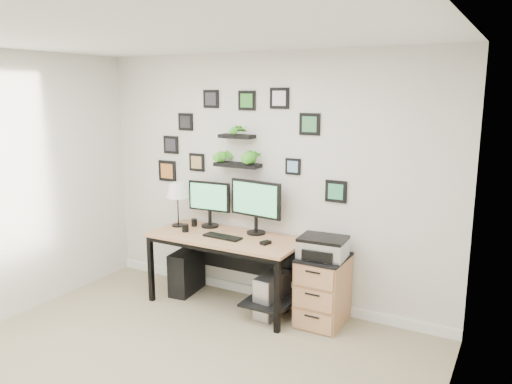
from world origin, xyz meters
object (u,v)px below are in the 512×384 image
Objects in this scene: desk at (230,247)px; pc_tower_black at (187,271)px; mug at (185,228)px; file_cabinet at (323,290)px; pc_tower_grey at (272,295)px; monitor_right at (256,203)px; table_lamp at (177,191)px; monitor_left at (209,201)px; printer at (323,247)px.

desk reaches higher than pc_tower_black.
mug is 1.57m from file_cabinet.
pc_tower_black is at bearing 126.69° from mug.
monitor_right is at bearing 144.85° from pc_tower_grey.
pc_tower_grey is (1.20, -0.07, -0.93)m from table_lamp.
monitor_right is at bearing 171.11° from file_cabinet.
table_lamp is 0.72× the size of file_cabinet.
monitor_left is at bearing 175.03° from file_cabinet.
printer is (1.37, -0.14, -0.27)m from monitor_left.
pc_tower_grey is (0.30, -0.21, -0.87)m from monitor_right.
monitor_right is at bearing 0.63° from monitor_left.
mug reaches higher than file_cabinet.
monitor_right is 0.80m from mug.
monitor_left is 0.40m from mug.
monitor_left reaches higher than printer.
file_cabinet is at bearing 0.48° from table_lamp.
desk is at bearing -10.77° from pc_tower_black.
monitor_left reaches higher than pc_tower_black.
printer reaches higher than mug.
printer is at bearing -98.54° from file_cabinet.
monitor_right is 1.34× the size of printer.
monitor_left is 1.55m from file_cabinet.
mug is at bearing -175.51° from pc_tower_grey.
desk is at bearing -25.54° from monitor_left.
desk is 0.72m from pc_tower_black.
monitor_right reaches higher than printer.
monitor_right is at bearing 22.90° from mug.
mug reaches higher than desk.
table_lamp is 5.93× the size of mug.
desk is 2.65× the size of monitor_right.
table_lamp is 1.88m from file_cabinet.
mug is at bearing -36.13° from table_lamp.
desk is 19.59× the size of mug.
printer is at bearing -5.83° from monitor_left.
monitor_right reaches higher than file_cabinet.
printer is (-0.00, -0.02, 0.43)m from file_cabinet.
table_lamp is (-0.90, -0.14, 0.05)m from monitor_right.
file_cabinet is at bearing 81.46° from printer.
file_cabinet is (0.50, 0.09, 0.12)m from pc_tower_grey.
table_lamp reaches higher than file_cabinet.
file_cabinet is (1.70, 0.01, -0.80)m from table_lamp.
pc_tower_grey is (0.99, 0.08, -0.58)m from mug.
file_cabinet reaches higher than pc_tower_grey.
monitor_left is 1.04× the size of table_lamp.
monitor_right is 0.87m from printer.
monitor_right reaches higher than pc_tower_grey.
table_lamp is 1.07× the size of printer.
pc_tower_black is (-0.80, -0.14, -0.85)m from monitor_right.
table_lamp reaches higher than pc_tower_black.
monitor_right reaches higher than pc_tower_black.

